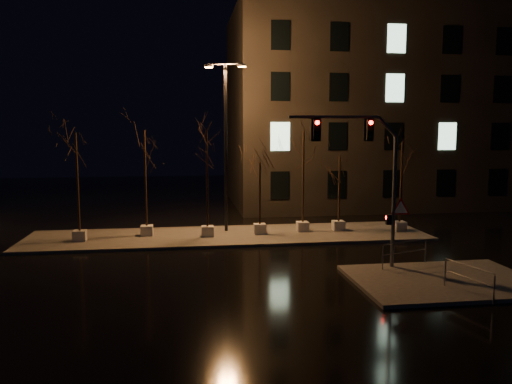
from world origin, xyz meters
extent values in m
plane|color=black|center=(0.00, 0.00, 0.00)|extent=(90.00, 90.00, 0.00)
cube|color=#413E3A|center=(0.00, 6.00, 0.07)|extent=(22.00, 5.00, 0.15)
cube|color=#413E3A|center=(7.50, -3.50, 0.07)|extent=(7.00, 5.00, 0.15)
cube|color=black|center=(14.00, 18.00, 7.50)|extent=(25.00, 12.00, 15.00)
cube|color=#B6B4AA|center=(-7.89, 5.59, 0.43)|extent=(0.65, 0.65, 0.55)
cylinder|color=black|center=(-7.89, 5.59, 3.24)|extent=(0.11, 0.11, 5.09)
cube|color=#B6B4AA|center=(-4.52, 6.47, 0.43)|extent=(0.65, 0.65, 0.55)
cylinder|color=black|center=(-4.52, 6.47, 3.31)|extent=(0.11, 0.11, 5.22)
cube|color=#B6B4AA|center=(-1.21, 5.81, 0.43)|extent=(0.65, 0.65, 0.55)
cylinder|color=black|center=(-1.21, 5.81, 3.31)|extent=(0.11, 0.11, 5.21)
cube|color=#B6B4AA|center=(1.72, 6.06, 0.43)|extent=(0.65, 0.65, 0.55)
cylinder|color=black|center=(1.72, 6.06, 2.43)|extent=(0.11, 0.11, 3.47)
cube|color=#B6B4AA|center=(4.25, 6.39, 0.43)|extent=(0.65, 0.65, 0.55)
cylinder|color=black|center=(4.25, 6.39, 3.28)|extent=(0.11, 0.11, 5.17)
cube|color=#B6B4AA|center=(6.38, 6.36, 0.43)|extent=(0.65, 0.65, 0.55)
cylinder|color=black|center=(6.38, 6.36, 2.55)|extent=(0.11, 0.11, 3.71)
cube|color=#B6B4AA|center=(9.80, 5.70, 0.43)|extent=(0.65, 0.65, 0.55)
cylinder|color=black|center=(9.80, 5.70, 2.96)|extent=(0.11, 0.11, 4.52)
cylinder|color=slate|center=(6.24, -1.50, 2.90)|extent=(0.17, 0.17, 5.51)
cylinder|color=slate|center=(3.64, -1.29, 6.43)|extent=(3.67, 0.43, 0.13)
cube|color=black|center=(5.14, -1.41, 5.92)|extent=(0.29, 0.22, 0.83)
cube|color=black|center=(2.95, -1.23, 5.92)|extent=(0.29, 0.22, 0.83)
cube|color=black|center=(6.04, -1.48, 2.17)|extent=(0.21, 0.18, 0.41)
cone|color=red|center=(6.51, -1.57, 2.63)|extent=(0.95, 0.11, 0.95)
sphere|color=#FF0C07|center=(6.24, -1.50, 6.20)|extent=(0.17, 0.17, 0.17)
cylinder|color=black|center=(-0.07, 7.15, 4.86)|extent=(0.19, 0.19, 9.42)
cylinder|color=black|center=(-0.07, 7.15, 9.57)|extent=(2.02, 0.67, 0.09)
cube|color=orange|center=(-0.97, 7.41, 9.43)|extent=(0.53, 0.39, 0.19)
cube|color=orange|center=(0.84, 6.88, 9.43)|extent=(0.53, 0.39, 0.19)
cylinder|color=slate|center=(5.66, -1.89, 0.64)|extent=(0.05, 0.05, 0.99)
cylinder|color=slate|center=(7.94, -1.11, 0.64)|extent=(0.05, 0.05, 0.99)
cylinder|color=slate|center=(6.80, -1.50, 1.19)|extent=(2.29, 0.83, 0.04)
cylinder|color=slate|center=(6.80, -1.50, 0.75)|extent=(2.29, 0.83, 0.04)
cylinder|color=slate|center=(7.65, -6.44, 0.64)|extent=(0.05, 0.05, 0.98)
cylinder|color=slate|center=(7.09, -4.32, 0.64)|extent=(0.05, 0.05, 0.98)
cylinder|color=slate|center=(7.37, -5.38, 1.19)|extent=(0.60, 2.13, 0.04)
cylinder|color=slate|center=(7.37, -5.38, 0.75)|extent=(0.60, 2.13, 0.04)
camera|label=1|loc=(-2.42, -21.09, 5.86)|focal=35.00mm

